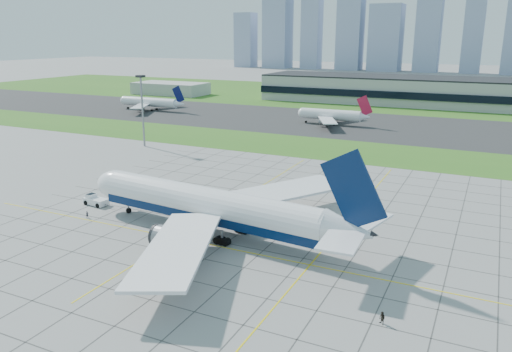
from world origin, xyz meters
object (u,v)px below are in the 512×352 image
(airliner, at_px, (211,206))
(crew_far, at_px, (382,318))
(distant_jet_1, at_px, (332,115))
(crew_near, at_px, (87,215))
(pushback_tug, at_px, (95,200))
(distant_jet_0, at_px, (150,102))
(light_mast, at_px, (142,102))

(airliner, bearing_deg, crew_far, -20.15)
(crew_far, bearing_deg, distant_jet_1, 143.38)
(airliner, bearing_deg, crew_near, -166.11)
(pushback_tug, height_order, distant_jet_1, distant_jet_1)
(pushback_tug, height_order, distant_jet_0, distant_jet_0)
(pushback_tug, relative_size, crew_near, 5.71)
(airliner, height_order, crew_near, airliner)
(light_mast, bearing_deg, crew_far, -37.88)
(distant_jet_1, bearing_deg, crew_near, -95.04)
(distant_jet_0, bearing_deg, light_mast, -54.23)
(crew_far, height_order, distant_jet_1, distant_jet_1)
(crew_near, relative_size, distant_jet_0, 0.04)
(pushback_tug, height_order, crew_far, pushback_tug)
(light_mast, bearing_deg, distant_jet_0, 125.77)
(crew_far, relative_size, distant_jet_1, 0.04)
(airliner, distance_m, crew_far, 42.99)
(light_mast, height_order, crew_far, light_mast)
(light_mast, relative_size, distant_jet_1, 0.60)
(pushback_tug, distance_m, crew_near, 9.20)
(airliner, relative_size, crew_near, 43.04)
(light_mast, relative_size, crew_far, 13.49)
(crew_far, bearing_deg, light_mast, 175.80)
(crew_near, bearing_deg, light_mast, 39.64)
(distant_jet_0, relative_size, distant_jet_1, 1.00)
(crew_near, bearing_deg, pushback_tug, 43.79)
(pushback_tug, bearing_deg, crew_near, -51.91)
(pushback_tug, bearing_deg, airliner, -0.22)
(pushback_tug, distance_m, distant_jet_0, 158.75)
(crew_near, height_order, distant_jet_1, distant_jet_1)
(airliner, bearing_deg, pushback_tug, 179.78)
(crew_far, bearing_deg, distant_jet_0, 169.02)
(crew_near, distance_m, crew_far, 69.27)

